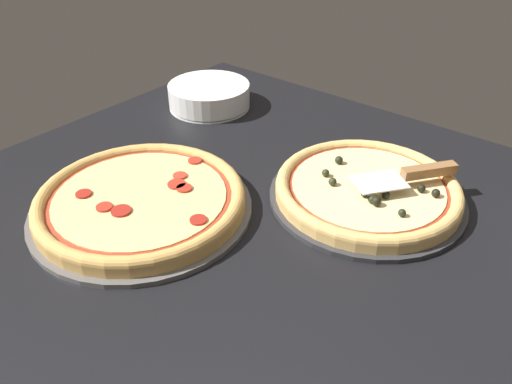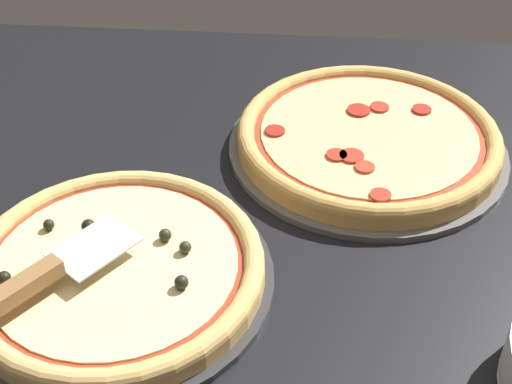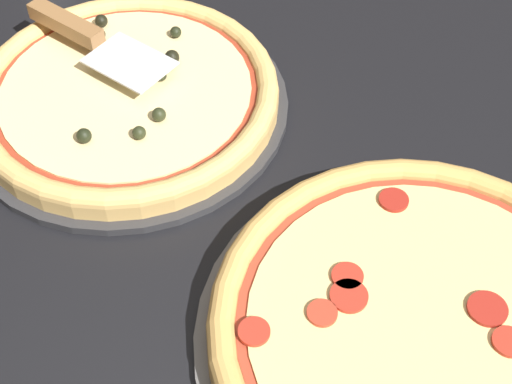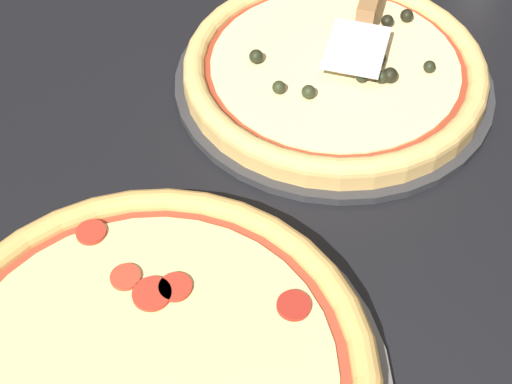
% 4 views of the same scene
% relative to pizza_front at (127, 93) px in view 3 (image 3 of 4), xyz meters
% --- Properties ---
extents(ground_plane, '(1.42, 1.09, 0.04)m').
position_rel_pizza_front_xyz_m(ground_plane, '(0.04, 0.14, -0.04)').
color(ground_plane, black).
extents(pizza_pan_front, '(0.38, 0.38, 0.01)m').
position_rel_pizza_front_xyz_m(pizza_pan_front, '(0.00, -0.00, -0.02)').
color(pizza_pan_front, '#2D2D30').
rests_on(pizza_pan_front, ground_plane).
extents(pizza_front, '(0.36, 0.36, 0.04)m').
position_rel_pizza_front_xyz_m(pizza_front, '(0.00, 0.00, 0.00)').
color(pizza_front, '#DBAD60').
rests_on(pizza_front, pizza_pan_front).
extents(pizza_pan_back, '(0.42, 0.42, 0.01)m').
position_rel_pizza_front_xyz_m(pizza_pan_back, '(0.31, 0.31, -0.02)').
color(pizza_pan_back, '#565451').
rests_on(pizza_pan_back, ground_plane).
extents(pizza_back, '(0.39, 0.39, 0.03)m').
position_rel_pizza_front_xyz_m(pizza_back, '(0.31, 0.31, 0.00)').
color(pizza_back, tan).
rests_on(pizza_back, pizza_pan_back).
extents(serving_spatula, '(0.16, 0.19, 0.02)m').
position_rel_pizza_front_xyz_m(serving_spatula, '(-0.07, -0.06, 0.03)').
color(serving_spatula, silver).
rests_on(serving_spatula, pizza_front).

